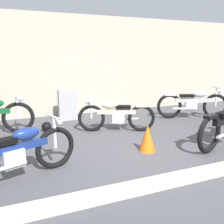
{
  "coord_description": "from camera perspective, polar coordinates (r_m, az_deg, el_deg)",
  "views": [
    {
      "loc": [
        -2.28,
        -4.12,
        1.85
      ],
      "look_at": [
        -0.12,
        1.19,
        0.55
      ],
      "focal_mm": 39.17,
      "sensor_mm": 36.0,
      "label": 1
    }
  ],
  "objects": [
    {
      "name": "ground_plane",
      "position": [
        5.06,
        6.44,
        -8.76
      ],
      "size": [
        40.0,
        40.0,
        0.0
      ],
      "primitive_type": "plane",
      "color": "#47474C"
    },
    {
      "name": "building_wall",
      "position": [
        8.21,
        -6.07,
        10.74
      ],
      "size": [
        18.0,
        0.3,
        3.13
      ],
      "primitive_type": "cube",
      "color": "#B2A893",
      "rests_on": "ground_plane"
    },
    {
      "name": "curb_strip",
      "position": [
        3.99,
        16.24,
        -14.47
      ],
      "size": [
        18.0,
        0.24,
        0.12
      ],
      "primitive_type": "cube",
      "color": "#B7B2A8",
      "rests_on": "ground_plane"
    },
    {
      "name": "stone_marker",
      "position": [
        7.34,
        -10.33,
        1.6
      ],
      "size": [
        0.54,
        0.22,
        0.9
      ],
      "primitive_type": "cube",
      "rotation": [
        0.0,
        0.0,
        0.04
      ],
      "color": "#9E9EA3",
      "rests_on": "ground_plane"
    },
    {
      "name": "helmet",
      "position": [
        6.39,
        -15.03,
        -3.32
      ],
      "size": [
        0.25,
        0.25,
        0.25
      ],
      "primitive_type": "sphere",
      "color": "black",
      "rests_on": "ground_plane"
    },
    {
      "name": "traffic_cone",
      "position": [
        4.93,
        8.26,
        -6.01
      ],
      "size": [
        0.32,
        0.32,
        0.55
      ],
      "primitive_type": "cone",
      "color": "orange",
      "rests_on": "ground_plane"
    },
    {
      "name": "motorcycle_cream",
      "position": [
        6.12,
        0.89,
        -0.73
      ],
      "size": [
        1.83,
        0.89,
        0.87
      ],
      "rotation": [
        0.0,
        0.0,
        2.76
      ],
      "color": "black",
      "rests_on": "ground_plane"
    },
    {
      "name": "motorcycle_silver",
      "position": [
        7.82,
        18.4,
        1.93
      ],
      "size": [
        2.03,
        1.01,
        0.97
      ],
      "rotation": [
        0.0,
        0.0,
        -0.39
      ],
      "color": "black",
      "rests_on": "ground_plane"
    },
    {
      "name": "motorcycle_blue",
      "position": [
        3.99,
        -21.27,
        -8.9
      ],
      "size": [
        1.94,
        0.88,
        0.91
      ],
      "rotation": [
        0.0,
        0.0,
        0.34
      ],
      "color": "black",
      "rests_on": "ground_plane"
    }
  ]
}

